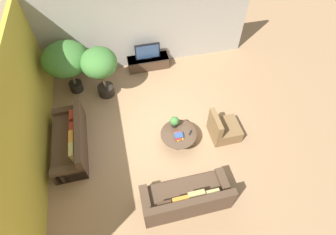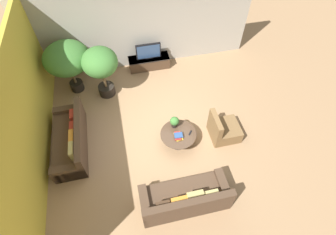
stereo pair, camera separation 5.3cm
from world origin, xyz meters
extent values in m
plane|color=#9E7A56|center=(0.00, 0.00, 0.00)|extent=(24.00, 24.00, 0.00)
cube|color=#A39E93|center=(0.00, 3.26, 1.50)|extent=(7.40, 0.12, 3.00)
cube|color=gold|center=(-3.26, 0.20, 1.50)|extent=(0.12, 7.40, 3.00)
cube|color=#473323|center=(0.13, 2.94, 0.21)|extent=(1.42, 0.48, 0.43)
cube|color=#2D2823|center=(0.13, 2.94, 0.42)|extent=(1.45, 0.50, 0.02)
cube|color=black|center=(0.13, 2.94, 0.70)|extent=(0.85, 0.08, 0.56)
cube|color=navy|center=(0.13, 2.90, 0.70)|extent=(0.78, 0.00, 0.50)
cube|color=black|center=(0.13, 2.94, 0.44)|extent=(0.26, 0.13, 0.02)
cylinder|color=black|center=(0.36, -0.41, 0.01)|extent=(0.55, 0.55, 0.02)
cylinder|color=black|center=(0.36, -0.41, 0.19)|extent=(0.10, 0.10, 0.38)
cylinder|color=#4C3828|center=(0.36, -0.41, 0.39)|extent=(0.99, 0.99, 0.02)
cube|color=#4C3828|center=(-2.59, 0.12, 0.21)|extent=(0.84, 2.17, 0.42)
cube|color=#4C3828|center=(-2.25, 0.12, 0.63)|extent=(0.16, 2.17, 0.42)
cube|color=#4C3828|center=(-2.59, 1.11, 0.27)|extent=(0.84, 0.20, 0.54)
cube|color=#4C3828|center=(-2.59, -0.87, 0.27)|extent=(0.84, 0.20, 0.54)
cube|color=#B23328|center=(-2.41, 0.71, 0.57)|extent=(0.14, 0.33, 0.30)
cube|color=#B23328|center=(-2.41, 0.32, 0.55)|extent=(0.17, 0.29, 0.28)
cube|color=orange|center=(-2.41, -0.08, 0.59)|extent=(0.15, 0.38, 0.35)
cube|color=tan|center=(-2.41, -0.47, 0.60)|extent=(0.15, 0.40, 0.37)
cube|color=#4C3828|center=(0.08, -2.12, 0.21)|extent=(2.09, 0.84, 0.42)
cube|color=#4C3828|center=(0.08, -2.46, 0.63)|extent=(2.09, 0.16, 0.42)
cube|color=#4C3828|center=(1.02, -2.12, 0.27)|extent=(0.20, 0.84, 0.54)
cube|color=#4C3828|center=(-0.87, -2.12, 0.27)|extent=(0.20, 0.84, 0.54)
cube|color=tan|center=(0.64, -2.30, 0.56)|extent=(0.32, 0.14, 0.30)
cube|color=tan|center=(0.26, -2.30, 0.59)|extent=(0.38, 0.19, 0.36)
cube|color=orange|center=(-0.11, -2.30, 0.59)|extent=(0.38, 0.16, 0.35)
cube|color=#422D1E|center=(-0.48, -2.30, 0.56)|extent=(0.32, 0.15, 0.29)
cube|color=brown|center=(1.71, -0.47, 0.20)|extent=(0.80, 0.76, 0.40)
cube|color=brown|center=(1.38, -0.47, 0.63)|extent=(0.14, 0.76, 0.46)
cylinder|color=black|center=(-2.40, 2.38, 0.16)|extent=(0.41, 0.41, 0.32)
cylinder|color=brown|center=(-2.40, 2.38, 0.58)|extent=(0.08, 0.08, 0.53)
ellipsoid|color=#3D7533|center=(-2.40, 2.38, 1.30)|extent=(1.39, 1.39, 0.92)
cylinder|color=black|center=(-1.45, 1.96, 0.16)|extent=(0.52, 0.52, 0.33)
cylinder|color=brown|center=(-1.45, 1.96, 0.60)|extent=(0.08, 0.08, 0.55)
ellipsoid|color=#3D7533|center=(-1.45, 1.96, 1.31)|extent=(1.06, 1.06, 0.87)
cylinder|color=black|center=(0.31, -0.12, 0.46)|extent=(0.17, 0.17, 0.11)
sphere|color=#3D7533|center=(0.31, -0.12, 0.62)|extent=(0.25, 0.25, 0.25)
cube|color=gold|center=(0.33, -0.50, 0.41)|extent=(0.21, 0.30, 0.03)
cube|color=#A32823|center=(0.32, -0.49, 0.44)|extent=(0.21, 0.30, 0.03)
cube|color=#2D4C84|center=(0.33, -0.50, 0.47)|extent=(0.24, 0.19, 0.03)
cube|color=black|center=(0.68, -0.45, 0.41)|extent=(0.13, 0.15, 0.02)
camera|label=1|loc=(-0.88, -4.32, 6.32)|focal=28.00mm
camera|label=2|loc=(-0.82, -4.33, 6.32)|focal=28.00mm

